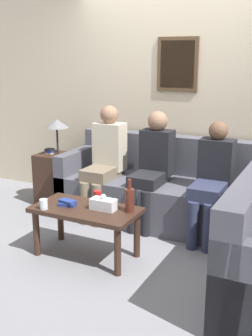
{
  "coord_description": "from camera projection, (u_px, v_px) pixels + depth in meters",
  "views": [
    {
      "loc": [
        1.64,
        -3.65,
        1.81
      ],
      "look_at": [
        -0.13,
        -0.07,
        0.73
      ],
      "focal_mm": 45.0,
      "sensor_mm": 36.0,
      "label": 1
    }
  ],
  "objects": [
    {
      "name": "side_table_with_lamp",
      "position": [
        56.0,
        174.0,
        5.2
      ],
      "size": [
        0.4,
        0.4,
        1.06
      ],
      "color": "#382319",
      "rests_on": "ground_plane"
    },
    {
      "name": "person_right",
      "position": [
        212.0,
        176.0,
        4.15
      ],
      "size": [
        0.34,
        0.65,
        1.18
      ],
      "color": "#2D334C",
      "rests_on": "ground_plane"
    },
    {
      "name": "wall_back",
      "position": [
        178.0,
        100.0,
        4.87
      ],
      "size": [
        9.0,
        0.08,
        2.6
      ],
      "color": "beige",
      "rests_on": "ground_plane"
    },
    {
      "name": "drinking_glass",
      "position": [
        44.0,
        204.0,
        3.75
      ],
      "size": [
        0.07,
        0.07,
        0.09
      ],
      "color": "silver",
      "rests_on": "coffee_table"
    },
    {
      "name": "wine_bottle",
      "position": [
        130.0,
        199.0,
        3.67
      ],
      "size": [
        0.08,
        0.08,
        0.3
      ],
      "color": "#562319",
      "rests_on": "coffee_table"
    },
    {
      "name": "book_stack",
      "position": [
        67.0,
        203.0,
        3.84
      ],
      "size": [
        0.17,
        0.12,
        0.05
      ],
      "color": "navy",
      "rests_on": "coffee_table"
    },
    {
      "name": "couch_main",
      "position": [
        160.0,
        192.0,
        4.71
      ],
      "size": [
        2.19,
        0.9,
        0.91
      ],
      "color": "#4C4C56",
      "rests_on": "ground_plane"
    },
    {
      "name": "tissue_box",
      "position": [
        103.0,
        204.0,
        3.74
      ],
      "size": [
        0.23,
        0.12,
        0.15
      ],
      "color": "silver",
      "rests_on": "coffee_table"
    },
    {
      "name": "soda_can",
      "position": [
        97.0,
        197.0,
        3.89
      ],
      "size": [
        0.07,
        0.07,
        0.12
      ],
      "color": "red",
      "rests_on": "coffee_table"
    },
    {
      "name": "person_left",
      "position": [
        105.0,
        157.0,
        4.72
      ],
      "size": [
        0.34,
        0.6,
        1.26
      ],
      "color": "#756651",
      "rests_on": "ground_plane"
    },
    {
      "name": "coffee_table",
      "position": [
        86.0,
        216.0,
        3.81
      ],
      "size": [
        0.96,
        0.5,
        0.47
      ],
      "color": "#382319",
      "rests_on": "ground_plane"
    },
    {
      "name": "person_middle",
      "position": [
        152.0,
        164.0,
        4.5
      ],
      "size": [
        0.34,
        0.62,
        1.23
      ],
      "color": "black",
      "rests_on": "ground_plane"
    },
    {
      "name": "ground_plane",
      "position": [
        141.0,
        236.0,
        4.34
      ],
      "size": [
        16.0,
        16.0,
        0.0
      ],
      "primitive_type": "plane",
      "color": "gray"
    }
  ]
}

